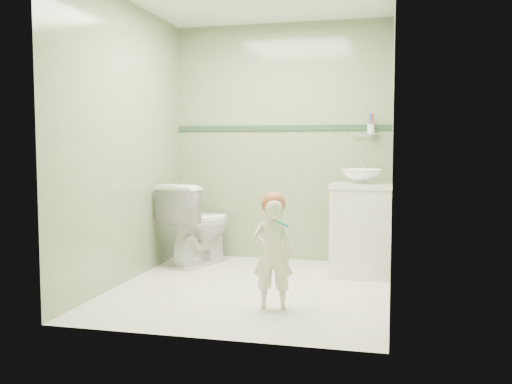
# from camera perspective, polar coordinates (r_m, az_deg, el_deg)

# --- Properties ---
(ground) EXTENTS (2.50, 2.50, 0.00)m
(ground) POSITION_cam_1_polar(r_m,az_deg,el_deg) (4.67, -0.43, -9.72)
(ground) COLOR silver
(ground) RESTS_ON ground
(room_shell) EXTENTS (2.50, 2.54, 2.40)m
(room_shell) POSITION_cam_1_polar(r_m,az_deg,el_deg) (4.53, -0.44, 5.16)
(room_shell) COLOR gray
(room_shell) RESTS_ON ground
(trim_stripe) EXTENTS (2.20, 0.02, 0.05)m
(trim_stripe) POSITION_cam_1_polar(r_m,az_deg,el_deg) (5.74, 2.54, 6.53)
(trim_stripe) COLOR #2B4731
(trim_stripe) RESTS_ON room_shell
(vanity) EXTENTS (0.52, 0.50, 0.80)m
(vanity) POSITION_cam_1_polar(r_m,az_deg,el_deg) (5.16, 10.58, -3.91)
(vanity) COLOR silver
(vanity) RESTS_ON ground
(counter) EXTENTS (0.54, 0.52, 0.04)m
(counter) POSITION_cam_1_polar(r_m,az_deg,el_deg) (5.11, 10.65, 0.64)
(counter) COLOR white
(counter) RESTS_ON vanity
(basin) EXTENTS (0.37, 0.37, 0.13)m
(basin) POSITION_cam_1_polar(r_m,az_deg,el_deg) (5.11, 10.67, 1.58)
(basin) COLOR white
(basin) RESTS_ON counter
(faucet) EXTENTS (0.03, 0.13, 0.18)m
(faucet) POSITION_cam_1_polar(r_m,az_deg,el_deg) (5.29, 10.78, 2.55)
(faucet) COLOR silver
(faucet) RESTS_ON counter
(cup_holder) EXTENTS (0.26, 0.07, 0.21)m
(cup_holder) POSITION_cam_1_polar(r_m,az_deg,el_deg) (5.58, 11.52, 6.32)
(cup_holder) COLOR silver
(cup_holder) RESTS_ON room_shell
(toilet) EXTENTS (0.67, 0.89, 0.81)m
(toilet) POSITION_cam_1_polar(r_m,az_deg,el_deg) (5.56, -5.88, -3.20)
(toilet) COLOR white
(toilet) RESTS_ON ground
(toddler) EXTENTS (0.31, 0.22, 0.79)m
(toddler) POSITION_cam_1_polar(r_m,az_deg,el_deg) (4.02, 1.71, -6.33)
(toddler) COLOR beige
(toddler) RESTS_ON ground
(hair_cap) EXTENTS (0.18, 0.18, 0.18)m
(hair_cap) POSITION_cam_1_polar(r_m,az_deg,el_deg) (3.99, 1.79, -1.19)
(hair_cap) COLOR #A45134
(hair_cap) RESTS_ON toddler
(teal_toothbrush) EXTENTS (0.11, 0.14, 0.08)m
(teal_toothbrush) POSITION_cam_1_polar(r_m,az_deg,el_deg) (3.85, 2.66, -3.21)
(teal_toothbrush) COLOR #0E938B
(teal_toothbrush) RESTS_ON toddler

